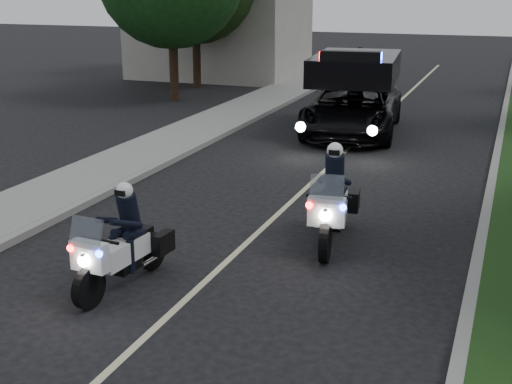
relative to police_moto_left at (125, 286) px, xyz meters
The scene contains 13 objects.
ground 2.03m from the police_moto_left, 55.77° to the right, with size 120.00×120.00×0.00m, color black.
curb_right 9.84m from the police_moto_left, 57.81° to the left, with size 0.20×60.00×0.15m, color gray.
curb_left 8.84m from the police_moto_left, 109.57° to the left, with size 0.20×60.00×0.15m, color gray.
sidewalk_left 9.26m from the police_moto_left, 116.00° to the left, with size 2.00×60.00×0.16m, color gray.
building_far 26.12m from the police_moto_left, 110.01° to the left, with size 8.00×6.00×7.00m, color #A8A396.
lane_marking 8.40m from the police_moto_left, 82.20° to the left, with size 0.12×50.00×0.01m, color #BFB78C.
police_moto_left is the anchor object (origin of this frame).
police_moto_right 4.02m from the police_moto_left, 49.65° to the left, with size 0.78×2.22×1.89m, color silver, non-canonical shape.
police_suv 12.81m from the police_moto_left, 86.68° to the left, with size 2.77×5.98×2.91m, color black.
bicycle 23.13m from the police_moto_left, 93.35° to the left, with size 0.65×1.87×0.98m, color black.
cyclist 23.13m from the police_moto_left, 93.35° to the left, with size 0.59×0.39×1.64m, color black.
tree_left_near 18.11m from the police_moto_left, 114.48° to the left, with size 5.82×5.82×9.70m, color #164216, non-canonical shape.
tree_left_far 21.79m from the police_moto_left, 112.20° to the left, with size 5.47×5.47×9.11m, color black, non-canonical shape.
Camera 1 is at (4.43, -7.13, 4.68)m, focal length 48.68 mm.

